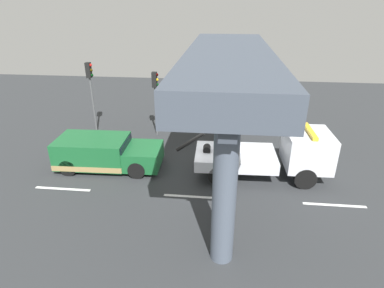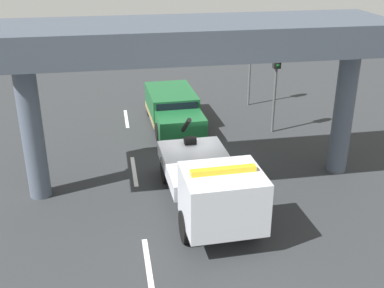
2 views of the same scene
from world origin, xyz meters
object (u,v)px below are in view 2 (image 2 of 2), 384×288
at_px(tow_truck_white, 211,184).
at_px(traffic_light_far, 276,72).
at_px(traffic_light_near, 251,46).
at_px(towed_van_green, 173,110).

height_order(tow_truck_white, traffic_light_far, traffic_light_far).
bearing_deg(traffic_light_near, tow_truck_white, -22.56).
distance_m(traffic_light_near, traffic_light_far, 4.01).
relative_size(tow_truck_white, traffic_light_near, 1.63).
bearing_deg(towed_van_green, tow_truck_white, 0.17).
height_order(towed_van_green, traffic_light_near, traffic_light_near).
height_order(towed_van_green, traffic_light_far, traffic_light_far).
relative_size(traffic_light_near, traffic_light_far, 1.12).
distance_m(tow_truck_white, traffic_light_near, 11.81).
distance_m(tow_truck_white, traffic_light_far, 8.26).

